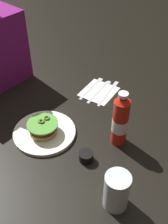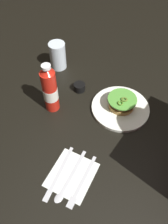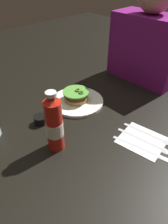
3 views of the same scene
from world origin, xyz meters
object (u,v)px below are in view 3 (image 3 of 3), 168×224
at_px(fork_utensil, 152,135).
at_px(diner_person, 148,41).
at_px(dinner_plate, 77,101).
at_px(napkin, 142,140).
at_px(butter_knife, 144,149).
at_px(spoon_utensil, 150,143).
at_px(burger_sandwich, 76,95).
at_px(ketchup_bottle, 54,124).
at_px(condiment_cup, 40,120).

distance_m(fork_utensil, diner_person, 0.52).
relative_size(dinner_plate, napkin, 1.55).
distance_m(napkin, diner_person, 0.55).
distance_m(butter_knife, spoon_utensil, 0.04).
distance_m(burger_sandwich, spoon_utensil, 0.39).
xyz_separation_m(dinner_plate, butter_knife, (0.38, -0.03, -0.00)).
bearing_deg(napkin, butter_knife, -48.71).
relative_size(spoon_utensil, fork_utensil, 1.03).
height_order(butter_knife, spoon_utensil, same).
xyz_separation_m(spoon_utensil, diner_person, (-0.32, 0.41, 0.20)).
distance_m(spoon_utensil, diner_person, 0.56).
relative_size(ketchup_bottle, spoon_utensil, 1.11).
bearing_deg(napkin, diner_person, 124.49).
height_order(napkin, spoon_utensil, spoon_utensil).
bearing_deg(napkin, ketchup_bottle, -128.65).
bearing_deg(napkin, condiment_cup, -147.92).
height_order(burger_sandwich, diner_person, diner_person).
xyz_separation_m(ketchup_bottle, condiment_cup, (-0.14, 0.03, -0.09)).
xyz_separation_m(dinner_plate, fork_utensil, (0.36, 0.05, -0.00)).
height_order(ketchup_bottle, condiment_cup, ketchup_bottle).
bearing_deg(spoon_utensil, butter_knife, -87.30).
bearing_deg(diner_person, burger_sandwich, -98.91).
bearing_deg(fork_utensil, burger_sandwich, -171.61).
height_order(dinner_plate, napkin, dinner_plate).
distance_m(ketchup_bottle, fork_utensil, 0.37).
xyz_separation_m(fork_utensil, diner_person, (-0.30, 0.37, 0.20)).
xyz_separation_m(condiment_cup, fork_utensil, (0.35, 0.26, -0.01)).
distance_m(dinner_plate, butter_knife, 0.38).
xyz_separation_m(dinner_plate, spoon_utensil, (0.38, 0.01, -0.00)).
relative_size(dinner_plate, ketchup_bottle, 1.07).
bearing_deg(diner_person, napkin, -55.51).
xyz_separation_m(condiment_cup, butter_knife, (0.37, 0.18, -0.01)).
bearing_deg(diner_person, fork_utensil, -51.19).
bearing_deg(condiment_cup, spoon_utensil, 30.45).
relative_size(dinner_plate, diner_person, 0.49).
distance_m(ketchup_bottle, spoon_utensil, 0.35).
bearing_deg(burger_sandwich, condiment_cup, -86.38).
height_order(fork_utensil, diner_person, diner_person).
relative_size(napkin, fork_utensil, 0.80).
xyz_separation_m(butter_knife, spoon_utensil, (-0.00, 0.04, 0.00)).
bearing_deg(spoon_utensil, napkin, -171.52).
relative_size(spoon_utensil, diner_person, 0.42).
relative_size(napkin, spoon_utensil, 0.77).
bearing_deg(ketchup_bottle, burger_sandwich, 123.37).
xyz_separation_m(dinner_plate, ketchup_bottle, (0.15, -0.24, 0.10)).
bearing_deg(napkin, spoon_utensil, 8.48).
bearing_deg(burger_sandwich, butter_knife, -4.14).
bearing_deg(diner_person, dinner_plate, -98.25).
bearing_deg(diner_person, condiment_cup, -94.88).
relative_size(ketchup_bottle, butter_knife, 1.09).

